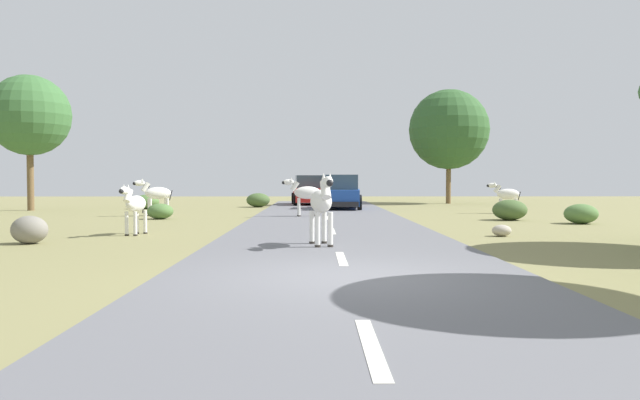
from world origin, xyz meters
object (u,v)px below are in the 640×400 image
(tree_3, at_px, (29,116))
(bush_4, at_px, (581,214))
(bush_0, at_px, (510,210))
(rock_0, at_px, (29,230))
(zebra_4, at_px, (156,194))
(car_0, at_px, (309,191))
(zebra_1, at_px, (135,205))
(rock_2, at_px, (502,231))
(zebra_2, at_px, (506,194))
(bush_1, at_px, (160,211))
(bush_2, at_px, (258,200))
(rock_1, at_px, (586,213))
(tree_2, at_px, (449,130))
(car_1, at_px, (342,193))
(zebra_0, at_px, (322,203))
(zebra_3, at_px, (305,193))
(bush_3, at_px, (147,202))

(tree_3, xyz_separation_m, bush_4, (23.50, -9.12, -4.37))
(bush_0, xyz_separation_m, rock_0, (-14.33, -8.23, -0.05))
(zebra_4, xyz_separation_m, car_0, (6.44, 10.41, -0.10))
(zebra_1, distance_m, rock_2, 10.18)
(zebra_1, bearing_deg, zebra_2, -134.39)
(bush_1, distance_m, bush_2, 10.43)
(zebra_4, xyz_separation_m, rock_0, (-0.15, -11.04, -0.61))
(tree_3, relative_size, rock_1, 14.28)
(bush_0, bearing_deg, tree_2, 85.78)
(car_1, xyz_separation_m, bush_2, (-4.58, 2.59, -0.46))
(zebra_0, relative_size, rock_0, 2.01)
(bush_1, relative_size, rock_1, 2.16)
(zebra_1, distance_m, rock_0, 2.98)
(car_1, bearing_deg, zebra_1, 69.59)
(tree_2, distance_m, rock_1, 14.78)
(bush_4, height_order, rock_0, bush_4)
(bush_2, distance_m, rock_1, 16.91)
(zebra_4, distance_m, rock_2, 15.06)
(rock_2, bearing_deg, bush_1, 147.21)
(zebra_3, bearing_deg, bush_4, -115.48)
(zebra_4, bearing_deg, rock_0, 149.59)
(zebra_3, distance_m, rock_0, 11.93)
(zebra_2, bearing_deg, bush_1, 108.14)
(car_0, bearing_deg, bush_0, -63.85)
(zebra_3, xyz_separation_m, car_1, (1.81, 6.45, -0.14))
(tree_3, distance_m, bush_2, 12.33)
(zebra_0, xyz_separation_m, rock_2, (4.96, 2.72, -0.87))
(rock_1, height_order, rock_2, rock_1)
(tree_3, bearing_deg, bush_4, -21.21)
(zebra_0, distance_m, bush_2, 20.21)
(bush_1, bearing_deg, tree_2, 45.50)
(bush_2, bearing_deg, car_1, -29.49)
(zebra_2, height_order, zebra_3, zebra_3)
(rock_1, bearing_deg, zebra_4, 176.93)
(car_0, relative_size, bush_4, 3.84)
(zebra_1, height_order, zebra_3, zebra_3)
(car_1, relative_size, tree_3, 0.66)
(car_0, height_order, bush_3, car_0)
(bush_1, bearing_deg, tree_3, 141.19)
(rock_1, bearing_deg, car_0, 135.34)
(tree_3, bearing_deg, bush_2, 17.63)
(zebra_4, bearing_deg, car_0, -61.38)
(zebra_3, xyz_separation_m, rock_1, (11.58, 0.10, -0.82))
(zebra_3, distance_m, rock_1, 11.61)
(car_1, xyz_separation_m, tree_3, (-15.58, -0.91, 3.87))
(bush_0, bearing_deg, zebra_2, 73.90)
(zebra_3, height_order, car_0, car_0)
(rock_2, bearing_deg, zebra_4, 142.08)
(bush_0, xyz_separation_m, bush_3, (-16.25, 8.81, -0.01))
(bush_3, xyz_separation_m, rock_1, (20.01, -6.97, -0.21))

